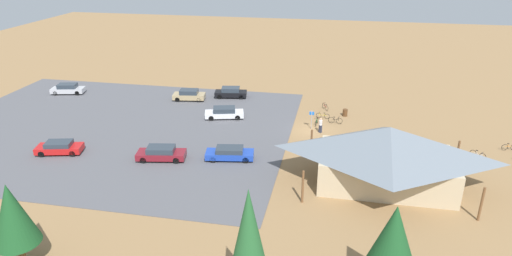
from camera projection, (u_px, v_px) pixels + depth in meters
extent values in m
plane|color=#937047|center=(313.00, 131.00, 52.04)|extent=(160.00, 160.00, 0.00)
cube|color=#56565B|center=(113.00, 128.00, 52.80)|extent=(41.31, 32.89, 0.05)
cube|color=#C6B28E|center=(385.00, 170.00, 39.98)|extent=(11.58, 6.55, 2.96)
pyramid|color=slate|center=(389.00, 141.00, 38.91)|extent=(14.22, 9.19, 2.63)
cylinder|color=brown|center=(457.00, 155.00, 42.73)|extent=(0.20, 0.20, 2.96)
cylinder|color=brown|center=(311.00, 143.00, 45.19)|extent=(0.20, 0.20, 2.96)
cylinder|color=brown|center=(481.00, 204.00, 34.77)|extent=(0.20, 0.20, 2.96)
cylinder|color=brown|center=(303.00, 187.00, 37.23)|extent=(0.20, 0.20, 2.96)
cylinder|color=brown|center=(345.00, 113.00, 56.20)|extent=(0.60, 0.60, 0.90)
cylinder|color=#99999E|center=(311.00, 120.00, 52.18)|extent=(0.08, 0.08, 2.20)
cube|color=#1959B2|center=(312.00, 113.00, 51.87)|extent=(0.56, 0.04, 0.40)
cone|color=#235B2D|center=(249.00, 238.00, 23.64)|extent=(2.43, 2.43, 5.93)
cone|color=#194C23|center=(393.00, 241.00, 25.85)|extent=(3.40, 3.40, 4.75)
cylinder|color=brown|center=(22.00, 253.00, 30.18)|extent=(0.45, 0.45, 1.83)
cone|color=#194C23|center=(12.00, 214.00, 28.98)|extent=(2.95, 2.95, 4.39)
torus|color=black|center=(331.00, 120.00, 54.07)|extent=(0.76, 0.13, 0.76)
torus|color=black|center=(339.00, 121.00, 53.80)|extent=(0.76, 0.13, 0.76)
cylinder|color=black|center=(335.00, 119.00, 53.89)|extent=(0.88, 0.15, 0.04)
cylinder|color=black|center=(334.00, 119.00, 53.90)|extent=(0.04, 0.04, 0.43)
cube|color=black|center=(334.00, 117.00, 53.82)|extent=(0.21, 0.10, 0.05)
cylinder|color=black|center=(339.00, 119.00, 53.73)|extent=(0.04, 0.04, 0.51)
cylinder|color=black|center=(339.00, 117.00, 53.63)|extent=(0.09, 0.48, 0.03)
torus|color=black|center=(473.00, 153.00, 45.65)|extent=(0.56, 0.50, 0.71)
torus|color=black|center=(483.00, 157.00, 44.92)|extent=(0.56, 0.50, 0.71)
cylinder|color=silver|center=(478.00, 154.00, 45.24)|extent=(0.71, 0.63, 0.04)
cylinder|color=silver|center=(477.00, 152.00, 45.33)|extent=(0.04, 0.04, 0.44)
cube|color=black|center=(477.00, 150.00, 45.25)|extent=(0.20, 0.19, 0.05)
cylinder|color=silver|center=(482.00, 155.00, 44.91)|extent=(0.04, 0.04, 0.42)
cylinder|color=black|center=(483.00, 153.00, 44.83)|extent=(0.34, 0.38, 0.03)
torus|color=black|center=(505.00, 147.00, 47.02)|extent=(0.68, 0.19, 0.68)
cylinder|color=orange|center=(509.00, 146.00, 46.99)|extent=(0.90, 0.24, 0.04)
cylinder|color=orange|center=(508.00, 145.00, 46.95)|extent=(0.04, 0.04, 0.40)
cube|color=black|center=(508.00, 144.00, 46.87)|extent=(0.21, 0.12, 0.05)
torus|color=black|center=(318.00, 120.00, 54.00)|extent=(0.12, 0.74, 0.74)
torus|color=black|center=(316.00, 123.00, 53.12)|extent=(0.12, 0.74, 0.74)
cylinder|color=#1E7F38|center=(317.00, 121.00, 53.51)|extent=(0.14, 0.91, 0.04)
cylinder|color=#1E7F38|center=(317.00, 120.00, 53.64)|extent=(0.04, 0.04, 0.40)
cube|color=black|center=(317.00, 118.00, 53.56)|extent=(0.10, 0.21, 0.05)
cylinder|color=#1E7F38|center=(316.00, 121.00, 53.11)|extent=(0.04, 0.04, 0.53)
cylinder|color=black|center=(316.00, 119.00, 53.01)|extent=(0.48, 0.09, 0.03)
torus|color=black|center=(327.00, 116.00, 55.33)|extent=(0.66, 0.10, 0.66)
torus|color=black|center=(319.00, 116.00, 55.60)|extent=(0.66, 0.10, 0.66)
cylinder|color=yellow|center=(323.00, 115.00, 55.42)|extent=(0.94, 0.13, 0.04)
cylinder|color=yellow|center=(324.00, 115.00, 55.34)|extent=(0.04, 0.04, 0.40)
cube|color=black|center=(324.00, 113.00, 55.26)|extent=(0.21, 0.10, 0.05)
cylinder|color=yellow|center=(320.00, 114.00, 55.48)|extent=(0.04, 0.04, 0.47)
cylinder|color=black|center=(320.00, 112.00, 55.39)|extent=(0.08, 0.48, 0.03)
torus|color=black|center=(327.00, 108.00, 57.93)|extent=(0.38, 0.66, 0.72)
torus|color=black|center=(324.00, 106.00, 58.78)|extent=(0.38, 0.66, 0.72)
cylinder|color=red|center=(325.00, 106.00, 58.31)|extent=(0.46, 0.80, 0.04)
cylinder|color=red|center=(326.00, 106.00, 58.12)|extent=(0.04, 0.04, 0.42)
cube|color=black|center=(326.00, 104.00, 58.04)|extent=(0.17, 0.21, 0.05)
cylinder|color=red|center=(324.00, 104.00, 58.61)|extent=(0.04, 0.04, 0.45)
cylinder|color=black|center=(324.00, 103.00, 58.52)|extent=(0.44, 0.26, 0.03)
cube|color=white|center=(224.00, 114.00, 55.43)|extent=(5.03, 2.98, 0.60)
cube|color=#2D3842|center=(224.00, 110.00, 55.20)|extent=(2.97, 2.24, 0.56)
cylinder|color=black|center=(211.00, 118.00, 54.66)|extent=(0.67, 0.38, 0.64)
cylinder|color=black|center=(212.00, 113.00, 56.16)|extent=(0.67, 0.38, 0.64)
cylinder|color=black|center=(238.00, 118.00, 54.85)|extent=(0.67, 0.38, 0.64)
cylinder|color=black|center=(237.00, 113.00, 56.35)|extent=(0.67, 0.38, 0.64)
cube|color=tan|center=(189.00, 96.00, 61.69)|extent=(4.53, 2.46, 0.67)
cube|color=#2D3842|center=(189.00, 92.00, 61.45)|extent=(2.62, 1.96, 0.58)
cylinder|color=black|center=(177.00, 99.00, 61.09)|extent=(0.66, 0.31, 0.64)
cylinder|color=black|center=(180.00, 96.00, 62.61)|extent=(0.66, 0.31, 0.64)
cylinder|color=black|center=(199.00, 100.00, 60.96)|extent=(0.66, 0.31, 0.64)
cylinder|color=black|center=(201.00, 96.00, 62.47)|extent=(0.66, 0.31, 0.64)
cube|color=#1E42B2|center=(230.00, 154.00, 44.94)|extent=(5.01, 2.57, 0.59)
cube|color=#2D3842|center=(230.00, 150.00, 44.74)|extent=(2.90, 2.02, 0.47)
cylinder|color=black|center=(213.00, 160.00, 44.32)|extent=(0.67, 0.32, 0.64)
cylinder|color=black|center=(215.00, 152.00, 45.82)|extent=(0.67, 0.32, 0.64)
cylinder|color=black|center=(246.00, 160.00, 44.22)|extent=(0.67, 0.32, 0.64)
cylinder|color=black|center=(246.00, 153.00, 45.71)|extent=(0.67, 0.32, 0.64)
cube|color=maroon|center=(161.00, 155.00, 44.86)|extent=(5.05, 2.68, 0.62)
cube|color=#2D3842|center=(161.00, 149.00, 44.64)|extent=(2.93, 2.10, 0.54)
cylinder|color=black|center=(143.00, 160.00, 44.21)|extent=(0.67, 0.32, 0.64)
cylinder|color=black|center=(147.00, 153.00, 45.75)|extent=(0.67, 0.32, 0.64)
cylinder|color=black|center=(176.00, 160.00, 44.14)|extent=(0.67, 0.32, 0.64)
cylinder|color=black|center=(179.00, 153.00, 45.68)|extent=(0.67, 0.32, 0.64)
cube|color=red|center=(60.00, 149.00, 46.19)|extent=(4.85, 2.86, 0.61)
cube|color=#2D3842|center=(59.00, 144.00, 45.99)|extent=(2.85, 2.19, 0.46)
cylinder|color=black|center=(41.00, 154.00, 45.45)|extent=(0.67, 0.36, 0.64)
cylinder|color=black|center=(48.00, 147.00, 46.98)|extent=(0.67, 0.36, 0.64)
cylinder|color=black|center=(72.00, 154.00, 45.56)|extent=(0.67, 0.36, 0.64)
cylinder|color=black|center=(78.00, 147.00, 47.09)|extent=(0.67, 0.36, 0.64)
cube|color=black|center=(231.00, 94.00, 62.76)|extent=(4.60, 2.44, 0.64)
cube|color=#2D3842|center=(231.00, 89.00, 62.53)|extent=(2.66, 1.94, 0.57)
cylinder|color=black|center=(220.00, 97.00, 62.17)|extent=(0.67, 0.31, 0.64)
cylinder|color=black|center=(221.00, 93.00, 63.64)|extent=(0.67, 0.31, 0.64)
cylinder|color=black|center=(241.00, 97.00, 62.05)|extent=(0.67, 0.31, 0.64)
cylinder|color=black|center=(242.00, 93.00, 63.52)|extent=(0.67, 0.31, 0.64)
cube|color=#BCBCC1|center=(68.00, 90.00, 64.25)|extent=(4.79, 2.68, 0.65)
cube|color=#2D3842|center=(67.00, 86.00, 64.01)|extent=(2.80, 2.05, 0.58)
cylinder|color=black|center=(55.00, 93.00, 63.59)|extent=(0.67, 0.35, 0.64)
cylinder|color=black|center=(59.00, 90.00, 65.02)|extent=(0.67, 0.35, 0.64)
cylinder|color=black|center=(77.00, 93.00, 63.65)|extent=(0.67, 0.35, 0.64)
cylinder|color=black|center=(81.00, 90.00, 65.07)|extent=(0.67, 0.35, 0.64)
cube|color=#2D3347|center=(320.00, 129.00, 51.36)|extent=(0.40, 0.38, 0.91)
cylinder|color=silver|center=(321.00, 123.00, 51.07)|extent=(0.36, 0.36, 0.60)
sphere|color=tan|center=(321.00, 119.00, 50.91)|extent=(0.24, 0.24, 0.24)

